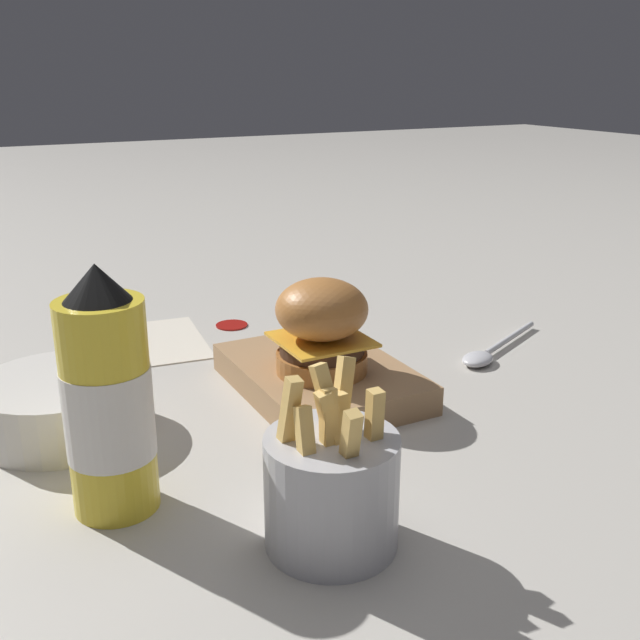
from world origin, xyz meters
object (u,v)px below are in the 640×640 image
Objects in this scene: fries_basket at (332,487)px; spoon at (486,354)px; serving_board at (320,377)px; ketchup_bottle at (108,402)px; side_bowl at (61,404)px; burger at (322,326)px.

spoon is (-0.24, 0.34, -0.04)m from fries_basket.
serving_board is 0.29m from ketchup_bottle.
ketchup_bottle is (0.12, -0.25, 0.08)m from serving_board.
serving_board is 1.44× the size of side_bowl.
serving_board is 0.27m from fries_basket.
burger is 0.26m from fries_basket.
side_bowl is 0.89× the size of spoon.
fries_basket reaches higher than spoon.
fries_basket is at bearing 27.55° from side_bowl.
fries_basket is (0.12, 0.13, -0.04)m from ketchup_bottle.
serving_board is at bearing 157.95° from burger.
side_bowl is at bearing -100.43° from burger.
side_bowl is (-0.15, -0.02, -0.06)m from ketchup_bottle.
spoon is (0.01, 0.22, -0.01)m from serving_board.
serving_board is 2.24× the size of burger.
side_bowl is at bearing -174.05° from ketchup_bottle.
ketchup_bottle is 1.41× the size of fries_basket.
serving_board is at bearing 154.27° from fries_basket.
side_bowl is (-0.03, -0.26, 0.01)m from serving_board.
serving_board is 1.28× the size of spoon.
side_bowl reaches higher than serving_board.
ketchup_bottle is at bearing 5.95° from side_bowl.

